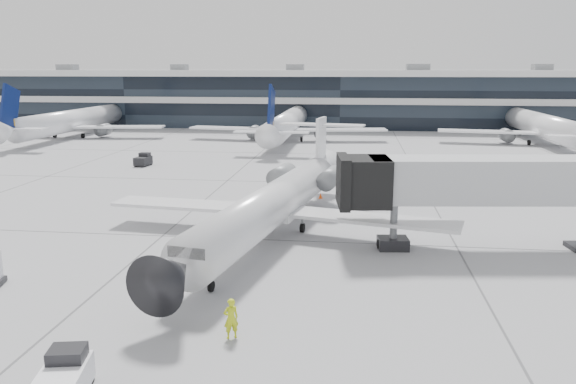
# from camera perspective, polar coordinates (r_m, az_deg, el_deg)

# --- Properties ---
(ground) EXTENTS (220.00, 220.00, 0.00)m
(ground) POSITION_cam_1_polar(r_m,az_deg,el_deg) (38.13, 1.73, -5.02)
(ground) COLOR #969699
(ground) RESTS_ON ground
(terminal) EXTENTS (170.00, 22.00, 10.00)m
(terminal) POSITION_cam_1_polar(r_m,az_deg,el_deg) (118.46, 5.48, 9.23)
(terminal) COLOR black
(terminal) RESTS_ON ground
(bg_jet_left) EXTENTS (32.00, 40.00, 9.60)m
(bg_jet_left) POSITION_cam_1_polar(r_m,az_deg,el_deg) (103.87, -20.84, 5.28)
(bg_jet_left) COLOR white
(bg_jet_left) RESTS_ON ground
(bg_jet_center) EXTENTS (32.00, 40.00, 9.60)m
(bg_jet_center) POSITION_cam_1_polar(r_m,az_deg,el_deg) (92.64, -0.04, 5.32)
(bg_jet_center) COLOR white
(bg_jet_center) RESTS_ON ground
(bg_jet_right) EXTENTS (32.00, 40.00, 9.60)m
(bg_jet_right) POSITION_cam_1_polar(r_m,az_deg,el_deg) (96.32, 24.37, 4.49)
(bg_jet_right) COLOR white
(bg_jet_right) RESTS_ON ground
(regional_jet) EXTENTS (24.93, 31.08, 7.21)m
(regional_jet) POSITION_cam_1_polar(r_m,az_deg,el_deg) (38.90, -1.19, -0.91)
(regional_jet) COLOR white
(regional_jet) RESTS_ON ground
(jet_bridge) EXTENTS (19.27, 5.82, 6.18)m
(jet_bridge) POSITION_cam_1_polar(r_m,az_deg,el_deg) (37.96, 21.27, 1.06)
(jet_bridge) COLOR silver
(jet_bridge) RESTS_ON ground
(ramp_worker) EXTENTS (0.80, 0.71, 1.83)m
(ramp_worker) POSITION_cam_1_polar(r_m,az_deg,el_deg) (24.86, -5.81, -12.65)
(ramp_worker) COLOR #C5D816
(ramp_worker) RESTS_ON ground
(baggage_tug) EXTENTS (1.96, 2.77, 1.61)m
(baggage_tug) POSITION_cam_1_polar(r_m,az_deg,el_deg) (22.36, -21.76, -17.11)
(baggage_tug) COLOR white
(baggage_tug) RESTS_ON ground
(traffic_cone) EXTENTS (0.47, 0.47, 0.52)m
(traffic_cone) POSITION_cam_1_polar(r_m,az_deg,el_deg) (50.60, 3.33, -0.37)
(traffic_cone) COLOR #FA4C0D
(traffic_cone) RESTS_ON ground
(far_tug) EXTENTS (1.62, 2.50, 1.51)m
(far_tug) POSITION_cam_1_polar(r_m,az_deg,el_deg) (69.92, -14.49, 3.17)
(far_tug) COLOR black
(far_tug) RESTS_ON ground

